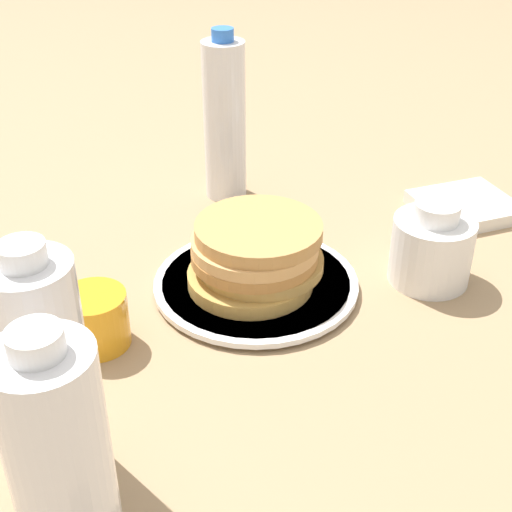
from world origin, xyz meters
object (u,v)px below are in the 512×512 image
Objects in this scene: cream_jug at (432,249)px; water_bottle_mid at (225,120)px; pancake_stack at (256,254)px; plate at (256,283)px; juice_glass at (95,319)px; water_bottle_near at (46,373)px; water_bottle_far at (61,467)px.

water_bottle_mid is (0.26, -0.24, 0.07)m from cream_jug.
cream_jug reaches higher than pancake_stack.
plate is 0.29m from water_bottle_mid.
juice_glass is 0.29× the size of water_bottle_mid.
cream_jug is 0.43× the size of water_bottle_mid.
water_bottle_near is at bearing 37.59° from cream_jug.
water_bottle_far is (0.14, 0.38, 0.06)m from pancake_stack.
cream_jug is (-0.22, -0.02, 0.04)m from plate.
pancake_stack is 0.27m from water_bottle_mid.
water_bottle_mid is (-0.13, -0.37, 0.09)m from juice_glass.
juice_glass is at bearing -89.15° from water_bottle_near.
water_bottle_near reaches higher than plate.
cream_jug is at bearing -131.85° from water_bottle_far.
plate is at bearing -148.82° from juice_glass.
water_bottle_near reaches higher than pancake_stack.
pancake_stack is at bearing -148.81° from juice_glass.
water_bottle_mid is at bearing -103.27° from water_bottle_near.
pancake_stack is 2.27× the size of juice_glass.
plate is 1.10× the size of water_bottle_far.
plate is 0.42m from water_bottle_far.
pancake_stack is 1.54× the size of cream_jug.
water_bottle_mid is 0.65m from water_bottle_far.
water_bottle_mid is at bearing -80.13° from plate.
plate is 1.08× the size of water_bottle_near.
cream_jug is 0.47× the size of water_bottle_far.
juice_glass is at bearing -82.32° from water_bottle_far.
water_bottle_far reaches higher than juice_glass.
pancake_stack is 0.71× the size of water_bottle_near.
pancake_stack is (0.00, 0.00, 0.04)m from plate.
water_bottle_near is at bearing -70.51° from water_bottle_far.
plate is at bearing 4.43° from cream_jug.
water_bottle_far is (-0.03, 0.10, -0.00)m from water_bottle_near.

